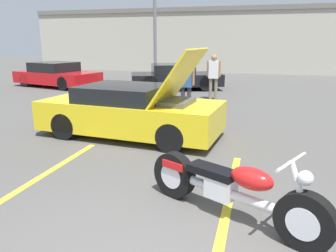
{
  "coord_description": "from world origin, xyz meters",
  "views": [
    {
      "loc": [
        0.86,
        -2.33,
        2.16
      ],
      "look_at": [
        -0.54,
        2.69,
        0.8
      ],
      "focal_mm": 35.0,
      "sensor_mm": 36.0,
      "label": 1
    }
  ],
  "objects_px": {
    "parked_car_right_row": "(175,77)",
    "spectator_near_motorcycle": "(214,73)",
    "show_car_hood_open": "(131,111)",
    "parked_car_left_row": "(57,75)",
    "spectator_by_show_car": "(186,81)",
    "motorcycle": "(230,189)"
  },
  "relations": [
    {
      "from": "show_car_hood_open",
      "to": "spectator_by_show_car",
      "type": "xyz_separation_m",
      "value": [
        0.64,
        2.93,
        0.37
      ]
    },
    {
      "from": "spectator_near_motorcycle",
      "to": "parked_car_left_row",
      "type": "bearing_deg",
      "value": 167.54
    },
    {
      "from": "motorcycle",
      "to": "parked_car_left_row",
      "type": "bearing_deg",
      "value": 159.19
    },
    {
      "from": "spectator_near_motorcycle",
      "to": "motorcycle",
      "type": "bearing_deg",
      "value": -80.73
    },
    {
      "from": "parked_car_right_row",
      "to": "parked_car_left_row",
      "type": "distance_m",
      "value": 5.81
    },
    {
      "from": "spectator_by_show_car",
      "to": "parked_car_left_row",
      "type": "bearing_deg",
      "value": 150.62
    },
    {
      "from": "show_car_hood_open",
      "to": "parked_car_right_row",
      "type": "distance_m",
      "value": 7.79
    },
    {
      "from": "motorcycle",
      "to": "spectator_by_show_car",
      "type": "relative_size",
      "value": 1.41
    },
    {
      "from": "show_car_hood_open",
      "to": "parked_car_left_row",
      "type": "height_order",
      "value": "show_car_hood_open"
    },
    {
      "from": "parked_car_left_row",
      "to": "motorcycle",
      "type": "bearing_deg",
      "value": -33.84
    },
    {
      "from": "show_car_hood_open",
      "to": "parked_car_left_row",
      "type": "bearing_deg",
      "value": 138.79
    },
    {
      "from": "parked_car_right_row",
      "to": "spectator_by_show_car",
      "type": "relative_size",
      "value": 2.77
    },
    {
      "from": "show_car_hood_open",
      "to": "parked_car_right_row",
      "type": "bearing_deg",
      "value": 102.11
    },
    {
      "from": "parked_car_right_row",
      "to": "spectator_near_motorcycle",
      "type": "xyz_separation_m",
      "value": [
        2.08,
        -2.4,
        0.44
      ]
    },
    {
      "from": "parked_car_left_row",
      "to": "spectator_near_motorcycle",
      "type": "bearing_deg",
      "value": 1.55
    },
    {
      "from": "show_car_hood_open",
      "to": "spectator_by_show_car",
      "type": "height_order",
      "value": "show_car_hood_open"
    },
    {
      "from": "parked_car_left_row",
      "to": "spectator_by_show_car",
      "type": "height_order",
      "value": "spectator_by_show_car"
    },
    {
      "from": "parked_car_right_row",
      "to": "parked_car_left_row",
      "type": "height_order",
      "value": "parked_car_left_row"
    },
    {
      "from": "motorcycle",
      "to": "show_car_hood_open",
      "type": "relative_size",
      "value": 0.54
    },
    {
      "from": "parked_car_right_row",
      "to": "spectator_near_motorcycle",
      "type": "distance_m",
      "value": 3.21
    },
    {
      "from": "motorcycle",
      "to": "parked_car_left_row",
      "type": "height_order",
      "value": "parked_car_left_row"
    },
    {
      "from": "motorcycle",
      "to": "parked_car_right_row",
      "type": "xyz_separation_m",
      "value": [
        -3.46,
        10.87,
        0.16
      ]
    }
  ]
}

